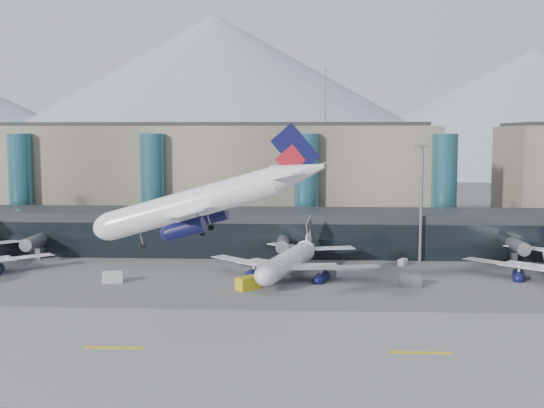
{
  "coord_description": "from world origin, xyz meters",
  "views": [
    {
      "loc": [
        5.35,
        -100.87,
        28.16
      ],
      "look_at": [
        -1.68,
        32.0,
        14.25
      ],
      "focal_mm": 45.0,
      "sensor_mm": 36.0,
      "label": 1
    }
  ],
  "objects_px": {
    "jet_parked_mid": "(293,253)",
    "veh_d": "(403,262)",
    "veh_a": "(112,277)",
    "veh_h": "(248,283)",
    "veh_g": "(335,273)",
    "veh_c": "(410,280)",
    "hero_jet": "(214,192)",
    "lightmast_mid": "(421,196)"
  },
  "relations": [
    {
      "from": "hero_jet",
      "to": "veh_d",
      "type": "xyz_separation_m",
      "value": [
        33.78,
        47.73,
        -18.96
      ]
    },
    {
      "from": "lightmast_mid",
      "to": "veh_g",
      "type": "bearing_deg",
      "value": -139.51
    },
    {
      "from": "veh_h",
      "to": "veh_a",
      "type": "bearing_deg",
      "value": 126.6
    },
    {
      "from": "hero_jet",
      "to": "veh_d",
      "type": "height_order",
      "value": "hero_jet"
    },
    {
      "from": "veh_g",
      "to": "veh_h",
      "type": "height_order",
      "value": "veh_h"
    },
    {
      "from": "veh_h",
      "to": "hero_jet",
      "type": "bearing_deg",
      "value": -140.77
    },
    {
      "from": "lightmast_mid",
      "to": "veh_d",
      "type": "height_order",
      "value": "lightmast_mid"
    },
    {
      "from": "veh_a",
      "to": "veh_h",
      "type": "distance_m",
      "value": 26.38
    },
    {
      "from": "veh_c",
      "to": "veh_d",
      "type": "distance_m",
      "value": 19.84
    },
    {
      "from": "veh_a",
      "to": "veh_c",
      "type": "xyz_separation_m",
      "value": [
        55.79,
        0.13,
        0.08
      ]
    },
    {
      "from": "veh_c",
      "to": "veh_h",
      "type": "distance_m",
      "value": 30.06
    },
    {
      "from": "jet_parked_mid",
      "to": "veh_d",
      "type": "distance_m",
      "value": 26.05
    },
    {
      "from": "veh_c",
      "to": "veh_h",
      "type": "bearing_deg",
      "value": -168.01
    },
    {
      "from": "veh_a",
      "to": "hero_jet",
      "type": "bearing_deg",
      "value": -70.08
    },
    {
      "from": "lightmast_mid",
      "to": "veh_a",
      "type": "xyz_separation_m",
      "value": [
        -61.46,
        -24.31,
        -13.38
      ]
    },
    {
      "from": "hero_jet",
      "to": "veh_c",
      "type": "height_order",
      "value": "hero_jet"
    },
    {
      "from": "hero_jet",
      "to": "veh_a",
      "type": "bearing_deg",
      "value": 136.13
    },
    {
      "from": "lightmast_mid",
      "to": "veh_h",
      "type": "xyz_separation_m",
      "value": [
        -35.42,
        -28.5,
        -13.24
      ]
    },
    {
      "from": "jet_parked_mid",
      "to": "veh_d",
      "type": "bearing_deg",
      "value": -48.73
    },
    {
      "from": "veh_d",
      "to": "veh_a",
      "type": "bearing_deg",
      "value": 139.63
    },
    {
      "from": "lightmast_mid",
      "to": "veh_d",
      "type": "xyz_separation_m",
      "value": [
        -4.33,
        -4.39,
        -13.72
      ]
    },
    {
      "from": "veh_a",
      "to": "jet_parked_mid",
      "type": "bearing_deg",
      "value": -5.65
    },
    {
      "from": "veh_a",
      "to": "veh_g",
      "type": "xyz_separation_m",
      "value": [
        42.24,
        7.9,
        -0.4
      ]
    },
    {
      "from": "veh_a",
      "to": "veh_c",
      "type": "height_order",
      "value": "veh_c"
    },
    {
      "from": "jet_parked_mid",
      "to": "veh_c",
      "type": "relative_size",
      "value": 9.09
    },
    {
      "from": "veh_c",
      "to": "veh_d",
      "type": "height_order",
      "value": "veh_c"
    },
    {
      "from": "veh_c",
      "to": "veh_h",
      "type": "xyz_separation_m",
      "value": [
        -29.75,
        -4.32,
        0.06
      ]
    },
    {
      "from": "veh_g",
      "to": "veh_d",
      "type": "bearing_deg",
      "value": 89.44
    },
    {
      "from": "veh_d",
      "to": "veh_g",
      "type": "xyz_separation_m",
      "value": [
        -14.89,
        -12.02,
        -0.06
      ]
    },
    {
      "from": "veh_a",
      "to": "veh_c",
      "type": "distance_m",
      "value": 55.79
    },
    {
      "from": "hero_jet",
      "to": "veh_d",
      "type": "bearing_deg",
      "value": 60.83
    },
    {
      "from": "hero_jet",
      "to": "veh_d",
      "type": "distance_m",
      "value": 61.47
    },
    {
      "from": "veh_c",
      "to": "veh_h",
      "type": "height_order",
      "value": "veh_h"
    },
    {
      "from": "jet_parked_mid",
      "to": "veh_g",
      "type": "bearing_deg",
      "value": -80.15
    },
    {
      "from": "veh_d",
      "to": "jet_parked_mid",
      "type": "bearing_deg",
      "value": 146.11
    },
    {
      "from": "lightmast_mid",
      "to": "veh_g",
      "type": "xyz_separation_m",
      "value": [
        -19.22,
        -16.41,
        -13.78
      ]
    },
    {
      "from": "hero_jet",
      "to": "veh_a",
      "type": "height_order",
      "value": "hero_jet"
    },
    {
      "from": "hero_jet",
      "to": "veh_g",
      "type": "distance_m",
      "value": 44.65
    },
    {
      "from": "veh_a",
      "to": "veh_h",
      "type": "xyz_separation_m",
      "value": [
        26.04,
        -4.19,
        0.14
      ]
    },
    {
      "from": "veh_c",
      "to": "veh_a",
      "type": "bearing_deg",
      "value": -176.14
    },
    {
      "from": "hero_jet",
      "to": "jet_parked_mid",
      "type": "relative_size",
      "value": 1.01
    },
    {
      "from": "veh_a",
      "to": "veh_d",
      "type": "bearing_deg",
      "value": -0.88
    }
  ]
}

